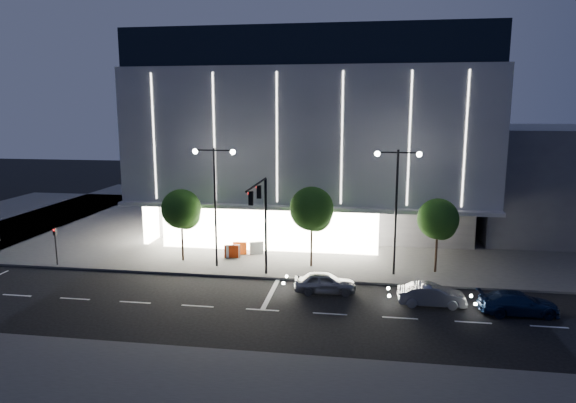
% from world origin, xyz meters
% --- Properties ---
extents(ground, '(160.00, 160.00, 0.00)m').
position_xyz_m(ground, '(0.00, 0.00, 0.00)').
color(ground, black).
rests_on(ground, ground).
extents(sidewalk_museum, '(70.00, 40.00, 0.15)m').
position_xyz_m(sidewalk_museum, '(5.00, 24.00, 0.07)').
color(sidewalk_museum, '#474747').
rests_on(sidewalk_museum, ground).
extents(museum, '(30.00, 25.80, 18.00)m').
position_xyz_m(museum, '(2.98, 22.31, 9.27)').
color(museum, '#4C4C51').
rests_on(museum, ground).
extents(annex_building, '(16.00, 20.00, 10.00)m').
position_xyz_m(annex_building, '(26.00, 24.00, 5.00)').
color(annex_building, '#4C4C51').
rests_on(annex_building, ground).
extents(traffic_mast, '(0.33, 5.89, 7.07)m').
position_xyz_m(traffic_mast, '(1.00, 3.34, 5.03)').
color(traffic_mast, black).
rests_on(traffic_mast, ground).
extents(street_lamp_west, '(3.16, 0.36, 9.00)m').
position_xyz_m(street_lamp_west, '(-3.00, 6.00, 5.96)').
color(street_lamp_west, black).
rests_on(street_lamp_west, ground).
extents(street_lamp_east, '(3.16, 0.36, 9.00)m').
position_xyz_m(street_lamp_east, '(10.00, 6.00, 5.96)').
color(street_lamp_east, black).
rests_on(street_lamp_east, ground).
extents(ped_signal_far, '(0.22, 0.24, 3.00)m').
position_xyz_m(ped_signal_far, '(-15.00, 4.50, 1.89)').
color(ped_signal_far, black).
rests_on(ped_signal_far, ground).
extents(tree_left, '(3.02, 3.02, 5.72)m').
position_xyz_m(tree_left, '(-5.97, 7.02, 4.03)').
color(tree_left, black).
rests_on(tree_left, ground).
extents(tree_mid, '(3.25, 3.25, 6.15)m').
position_xyz_m(tree_mid, '(4.03, 7.02, 4.33)').
color(tree_mid, black).
rests_on(tree_mid, ground).
extents(tree_right, '(2.91, 2.91, 5.51)m').
position_xyz_m(tree_right, '(13.03, 7.02, 3.88)').
color(tree_right, black).
rests_on(tree_right, ground).
extents(car_lead, '(4.14, 1.99, 1.36)m').
position_xyz_m(car_lead, '(5.42, 1.96, 0.68)').
color(car_lead, '#969A9D').
rests_on(car_lead, ground).
extents(car_second, '(4.04, 1.46, 1.32)m').
position_xyz_m(car_second, '(11.97, 0.73, 0.66)').
color(car_second, '#A9ADB1').
rests_on(car_second, ground).
extents(car_third, '(4.63, 2.16, 1.31)m').
position_xyz_m(car_third, '(16.79, 0.14, 0.65)').
color(car_third, '#13254A').
rests_on(car_third, ground).
extents(barrier_a, '(1.12, 0.38, 1.00)m').
position_xyz_m(barrier_a, '(-2.04, 9.31, 0.65)').
color(barrier_a, '#E6510C').
rests_on(barrier_a, sidewalk_museum).
extents(barrier_b, '(1.11, 0.67, 1.00)m').
position_xyz_m(barrier_b, '(-0.73, 9.61, 0.65)').
color(barrier_b, silver).
rests_on(barrier_b, sidewalk_museum).
extents(barrier_c, '(1.12, 0.40, 1.00)m').
position_xyz_m(barrier_c, '(-2.46, 8.25, 0.65)').
color(barrier_c, red).
rests_on(barrier_c, sidewalk_museum).
extents(barrier_d, '(1.13, 0.55, 1.00)m').
position_xyz_m(barrier_d, '(-2.34, 8.31, 0.65)').
color(barrier_d, white).
rests_on(barrier_d, sidewalk_museum).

